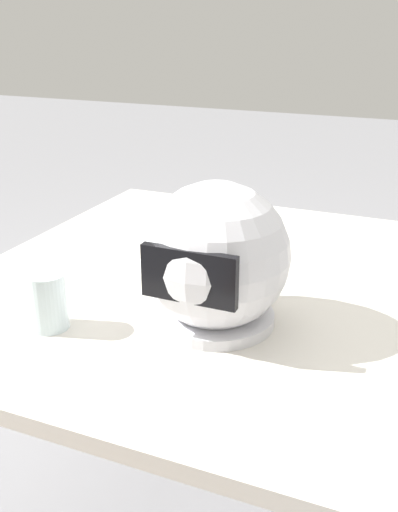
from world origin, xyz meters
name	(u,v)px	position (x,y,z in m)	size (l,w,h in m)	color
dining_table	(201,311)	(0.00, 0.00, 0.66)	(0.95, 1.09, 0.74)	beige
pizza_plate	(197,251)	(0.06, -0.11, 0.75)	(0.32, 0.32, 0.01)	white
pizza	(197,244)	(0.06, -0.11, 0.77)	(0.25, 0.25, 0.05)	tan
motorcycle_helmet	(215,259)	(-0.10, 0.18, 0.87)	(0.26, 0.26, 0.26)	silver
drinking_glass	(48,301)	(0.16, 0.31, 0.79)	(0.07, 0.07, 0.10)	silver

